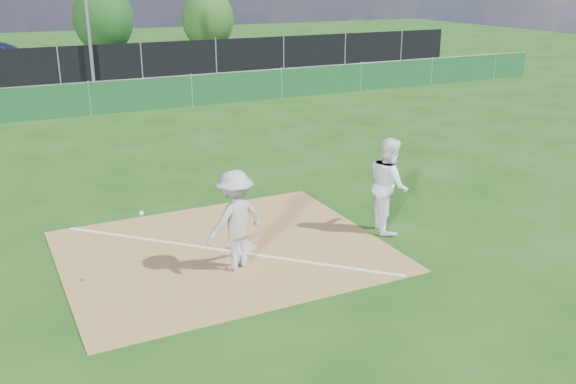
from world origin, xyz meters
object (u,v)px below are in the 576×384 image
(play_at_first, at_px, (235,220))
(tree_right, at_px, (208,19))
(runner, at_px, (389,185))
(car_right, at_px, (165,53))
(first_base, at_px, (242,247))
(tree_mid, at_px, (103,19))

(play_at_first, height_order, tree_right, tree_right)
(runner, bearing_deg, car_right, 12.13)
(car_right, xyz_separation_m, tree_right, (4.51, 5.03, 1.54))
(first_base, bearing_deg, tree_right, 71.38)
(play_at_first, height_order, car_right, play_at_first)
(first_base, distance_m, car_right, 27.98)
(first_base, xyz_separation_m, car_right, (6.36, 27.24, 0.55))
(tree_right, bearing_deg, car_right, -131.90)
(runner, bearing_deg, play_at_first, 114.17)
(play_at_first, xyz_separation_m, tree_right, (11.28, 32.98, 1.22))
(first_base, height_order, runner, runner)
(runner, xyz_separation_m, tree_right, (7.77, 32.65, 1.16))
(runner, height_order, car_right, runner)
(tree_mid, relative_size, tree_right, 1.08)
(tree_mid, bearing_deg, runner, -91.50)
(first_base, xyz_separation_m, play_at_first, (-0.40, -0.71, 0.87))
(runner, bearing_deg, tree_right, 5.46)
(play_at_first, distance_m, tree_mid, 33.83)
(runner, relative_size, tree_right, 0.47)
(car_right, bearing_deg, first_base, 147.45)
(play_at_first, relative_size, tree_mid, 0.52)
(play_at_first, relative_size, tree_right, 0.56)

